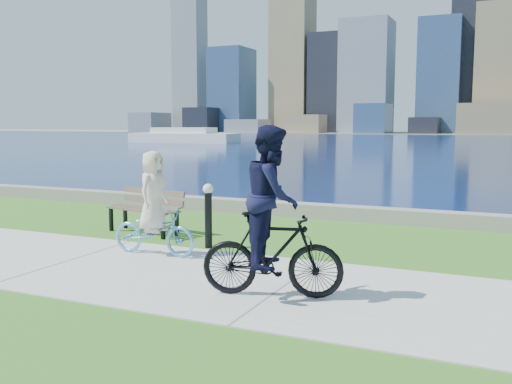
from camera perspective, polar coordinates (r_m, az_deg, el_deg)
ground at (r=8.46m, az=2.63°, el=-9.61°), size 320.00×320.00×0.00m
concrete_path at (r=8.45m, az=2.63°, el=-9.54°), size 80.00×3.50×0.02m
seawall at (r=14.24m, az=11.83°, el=-2.24°), size 90.00×0.50×0.35m
bay_water at (r=79.64m, az=22.06°, el=4.69°), size 320.00×131.00×0.01m
far_shore at (r=137.60m, az=22.99°, el=5.40°), size 320.00×30.00×0.12m
ferry_near at (r=70.48m, az=-7.25°, el=5.54°), size 13.66×3.90×1.85m
park_bench at (r=12.73m, az=-10.92°, el=-1.44°), size 1.93×0.98×0.95m
bollard_lamp at (r=11.01m, az=-4.79°, el=-1.93°), size 0.20×0.20×1.25m
cyclist_woman at (r=10.49m, az=-10.20°, el=-2.42°), size 0.61×1.68×1.89m
cyclist_man at (r=7.79m, az=1.63°, el=-3.41°), size 1.02×2.04×2.36m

